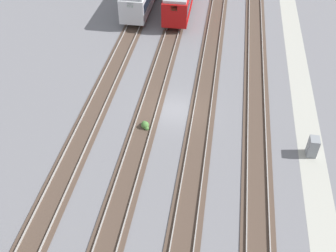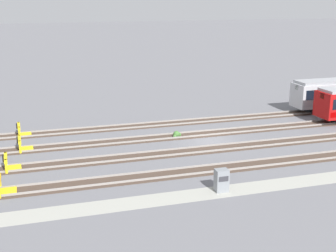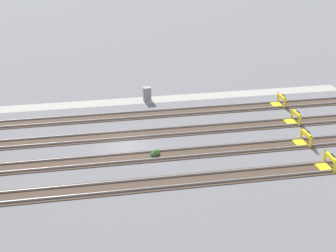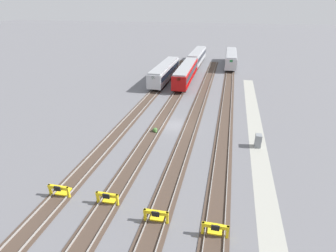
% 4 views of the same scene
% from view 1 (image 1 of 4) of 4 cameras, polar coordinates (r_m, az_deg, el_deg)
% --- Properties ---
extents(ground_plane, '(400.00, 400.00, 0.00)m').
position_cam_1_polar(ground_plane, '(33.99, 1.09, 2.29)').
color(ground_plane, slate).
extents(service_walkway, '(54.00, 2.00, 0.01)m').
position_cam_1_polar(service_walkway, '(34.64, 19.49, 0.33)').
color(service_walkway, '#9E9E93').
rests_on(service_walkway, ground).
extents(rail_track_nearest, '(90.00, 2.23, 0.21)m').
position_cam_1_polar(rail_track_nearest, '(33.95, 12.71, 1.13)').
color(rail_track_nearest, '#47382D').
rests_on(rail_track_nearest, ground).
extents(rail_track_near_inner, '(90.00, 2.24, 0.21)m').
position_cam_1_polar(rail_track_near_inner, '(33.80, 4.96, 1.95)').
color(rail_track_near_inner, '#47382D').
rests_on(rail_track_near_inner, ground).
extents(rail_track_middle, '(90.00, 2.24, 0.21)m').
position_cam_1_polar(rail_track_middle, '(34.27, -2.72, 2.73)').
color(rail_track_middle, '#47382D').
rests_on(rail_track_middle, ground).
extents(rail_track_far_inner, '(90.00, 2.23, 0.21)m').
position_cam_1_polar(rail_track_far_inner, '(35.34, -10.08, 3.44)').
color(rail_track_far_inner, '#47382D').
rests_on(rail_track_far_inner, ground).
extents(electrical_cabinet, '(0.90, 0.73, 1.60)m').
position_cam_1_polar(electrical_cabinet, '(31.48, 20.28, -2.83)').
color(electrical_cabinet, gray).
rests_on(electrical_cabinet, ground).
extents(weed_clump, '(0.92, 0.70, 0.64)m').
position_cam_1_polar(weed_clump, '(32.21, -3.34, 0.13)').
color(weed_clump, '#427033').
rests_on(weed_clump, ground).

